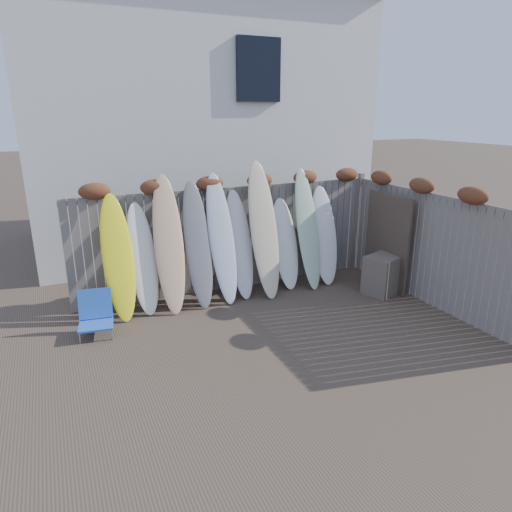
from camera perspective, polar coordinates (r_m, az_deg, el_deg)
name	(u,v)px	position (r m, az deg, el deg)	size (l,w,h in m)	color
ground	(288,339)	(7.18, 4.01, -10.32)	(80.00, 80.00, 0.00)	#493A2D
back_fence	(233,229)	(8.81, -2.84, 3.34)	(6.05, 0.28, 2.24)	slate
right_fence	(432,242)	(8.67, 21.09, 1.64)	(0.28, 4.40, 2.24)	slate
house	(190,117)	(12.57, -8.23, 16.78)	(8.50, 5.50, 6.33)	silver
beach_chair	(96,314)	(7.65, -19.42, -6.89)	(0.58, 0.61, 0.68)	blue
wooden_crate	(383,275)	(9.07, 15.53, -2.27)	(0.64, 0.53, 0.74)	brown
lattice_panel	(387,242)	(9.27, 16.03, 1.74)	(0.05, 1.24, 1.85)	brown
surfboard_0	(118,258)	(7.91, -16.87, -0.22)	(0.51, 0.07, 2.16)	#FFF717
surfboard_1	(143,259)	(8.04, -14.00, -0.37)	(0.47, 0.07, 1.96)	white
surfboard_2	(169,245)	(7.99, -10.83, 1.42)	(0.50, 0.07, 2.43)	#FFAB76
surfboard_3	(198,245)	(8.15, -7.29, 1.41)	(0.47, 0.07, 2.29)	slate
surfboard_4	(222,239)	(8.27, -4.31, 2.15)	(0.47, 0.07, 2.41)	#A8B9CA
surfboard_5	(240,245)	(8.49, -2.05, 1.44)	(0.47, 0.07, 2.06)	silver
surfboard_6	(264,230)	(8.51, 0.99, 3.27)	(0.53, 0.07, 2.60)	beige
surfboard_7	(285,244)	(8.97, 3.69, 1.53)	(0.51, 0.07, 1.82)	white
surfboard_8	(308,229)	(9.00, 6.47, 3.36)	(0.45, 0.07, 2.40)	#A7CAA3
surfboard_9	(324,235)	(9.30, 8.51, 2.56)	(0.54, 0.07, 2.01)	silver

